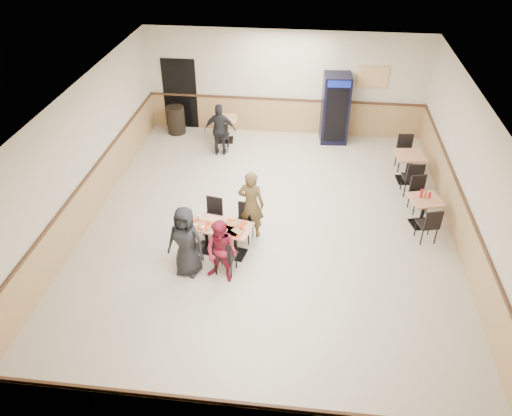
# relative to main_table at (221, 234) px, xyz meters

# --- Properties ---
(ground) EXTENTS (10.00, 10.00, 0.00)m
(ground) POSITION_rel_main_table_xyz_m (0.89, 0.81, -0.45)
(ground) COLOR beige
(ground) RESTS_ON ground
(room_shell) EXTENTS (10.00, 10.00, 10.00)m
(room_shell) POSITION_rel_main_table_xyz_m (2.66, 3.36, 0.13)
(room_shell) COLOR silver
(room_shell) RESTS_ON ground
(main_table) EXTENTS (1.35, 0.85, 0.67)m
(main_table) POSITION_rel_main_table_xyz_m (0.00, 0.00, 0.00)
(main_table) COLOR black
(main_table) RESTS_ON ground
(main_chairs) EXTENTS (1.36, 1.65, 0.85)m
(main_chairs) POSITION_rel_main_table_xyz_m (-0.04, 0.01, -0.02)
(main_chairs) COLOR black
(main_chairs) RESTS_ON ground
(diner_woman_left) EXTENTS (0.79, 0.58, 1.48)m
(diner_woman_left) POSITION_rel_main_table_xyz_m (-0.54, -0.67, 0.30)
(diner_woman_left) COLOR black
(diner_woman_left) RESTS_ON ground
(diner_woman_right) EXTENTS (0.77, 0.67, 1.33)m
(diner_woman_right) POSITION_rel_main_table_xyz_m (0.16, -0.81, 0.22)
(diner_woman_right) COLOR maroon
(diner_woman_right) RESTS_ON ground
(diner_man_opposite) EXTENTS (0.62, 0.45, 1.55)m
(diner_man_opposite) POSITION_rel_main_table_xyz_m (0.54, 0.67, 0.33)
(diner_man_opposite) COLOR brown
(diner_man_opposite) RESTS_ON ground
(lone_diner) EXTENTS (0.87, 0.41, 1.45)m
(lone_diner) POSITION_rel_main_table_xyz_m (-0.75, 4.21, 0.28)
(lone_diner) COLOR black
(lone_diner) RESTS_ON ground
(tabletop_clutter) EXTENTS (1.11, 0.61, 0.12)m
(tabletop_clutter) POSITION_rel_main_table_xyz_m (0.03, -0.07, 0.24)
(tabletop_clutter) COLOR red
(tabletop_clutter) RESTS_ON main_table
(side_table_near) EXTENTS (0.79, 0.79, 0.69)m
(side_table_near) POSITION_rel_main_table_xyz_m (4.23, 1.44, 0.01)
(side_table_near) COLOR black
(side_table_near) RESTS_ON ground
(side_table_near_chair_south) EXTENTS (0.50, 0.50, 0.87)m
(side_table_near_chair_south) POSITION_rel_main_table_xyz_m (4.23, 0.90, -0.01)
(side_table_near_chair_south) COLOR black
(side_table_near_chair_south) RESTS_ON ground
(side_table_near_chair_north) EXTENTS (0.50, 0.50, 0.87)m
(side_table_near_chair_north) POSITION_rel_main_table_xyz_m (4.23, 1.99, -0.01)
(side_table_near_chair_north) COLOR black
(side_table_near_chair_north) RESTS_ON ground
(side_table_far) EXTENTS (0.76, 0.76, 0.74)m
(side_table_far) POSITION_rel_main_table_xyz_m (4.16, 3.33, 0.05)
(side_table_far) COLOR black
(side_table_far) RESTS_ON ground
(side_table_far_chair_south) EXTENTS (0.48, 0.48, 0.94)m
(side_table_far_chair_south) POSITION_rel_main_table_xyz_m (4.16, 2.74, 0.02)
(side_table_far_chair_south) COLOR black
(side_table_far_chair_south) RESTS_ON ground
(side_table_far_chair_north) EXTENTS (0.48, 0.48, 0.94)m
(side_table_far_chair_north) POSITION_rel_main_table_xyz_m (4.16, 3.93, 0.02)
(side_table_far_chair_north) COLOR black
(side_table_far_chair_north) RESTS_ON ground
(condiment_caddy) EXTENTS (0.23, 0.06, 0.20)m
(condiment_caddy) POSITION_rel_main_table_xyz_m (4.20, 1.49, 0.33)
(condiment_caddy) COLOR red
(condiment_caddy) RESTS_ON side_table_near
(back_table) EXTENTS (0.73, 0.73, 0.71)m
(back_table) POSITION_rel_main_table_xyz_m (-0.75, 5.01, 0.02)
(back_table) COLOR black
(back_table) RESTS_ON ground
(back_table_chair_lone) EXTENTS (0.46, 0.46, 0.89)m
(back_table_chair_lone) POSITION_rel_main_table_xyz_m (-0.75, 4.45, 0.00)
(back_table_chair_lone) COLOR black
(back_table_chair_lone) RESTS_ON ground
(pepsi_cooler) EXTENTS (0.79, 0.80, 1.95)m
(pepsi_cooler) POSITION_rel_main_table_xyz_m (2.33, 5.40, 0.53)
(pepsi_cooler) COLOR black
(pepsi_cooler) RESTS_ON ground
(trash_bin) EXTENTS (0.52, 0.52, 0.82)m
(trash_bin) POSITION_rel_main_table_xyz_m (-2.28, 5.36, -0.04)
(trash_bin) COLOR black
(trash_bin) RESTS_ON ground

